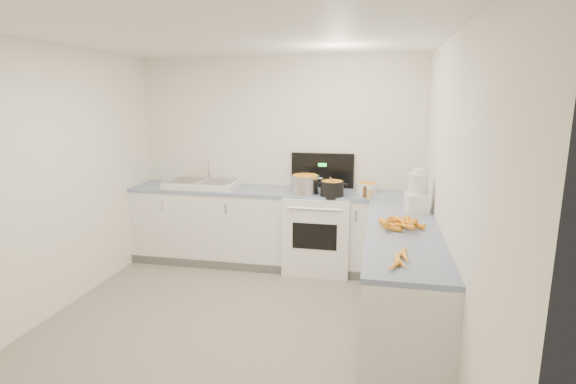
% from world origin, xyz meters
% --- Properties ---
extents(floor, '(3.50, 4.00, 0.00)m').
position_xyz_m(floor, '(0.00, 0.00, 0.00)').
color(floor, gray).
rests_on(floor, ground).
extents(ceiling, '(3.50, 4.00, 0.00)m').
position_xyz_m(ceiling, '(0.00, 0.00, 2.50)').
color(ceiling, white).
rests_on(ceiling, ground).
extents(wall_back, '(3.50, 0.00, 2.50)m').
position_xyz_m(wall_back, '(0.00, 2.00, 1.25)').
color(wall_back, white).
rests_on(wall_back, ground).
extents(wall_front, '(3.50, 0.00, 2.50)m').
position_xyz_m(wall_front, '(0.00, -2.00, 1.25)').
color(wall_front, white).
rests_on(wall_front, ground).
extents(wall_left, '(0.00, 4.00, 2.50)m').
position_xyz_m(wall_left, '(-1.75, 0.00, 1.25)').
color(wall_left, white).
rests_on(wall_left, ground).
extents(wall_right, '(0.00, 4.00, 2.50)m').
position_xyz_m(wall_right, '(1.75, 0.00, 1.25)').
color(wall_right, white).
rests_on(wall_right, ground).
extents(counter_back, '(3.50, 0.62, 0.94)m').
position_xyz_m(counter_back, '(0.00, 1.70, 0.47)').
color(counter_back, white).
rests_on(counter_back, ground).
extents(counter_right, '(0.62, 2.20, 0.94)m').
position_xyz_m(counter_right, '(1.45, 0.30, 0.47)').
color(counter_right, white).
rests_on(counter_right, ground).
extents(stove, '(0.76, 0.65, 1.36)m').
position_xyz_m(stove, '(0.55, 1.69, 0.47)').
color(stove, white).
rests_on(stove, ground).
extents(sink, '(0.86, 0.52, 0.31)m').
position_xyz_m(sink, '(-0.90, 1.70, 0.98)').
color(sink, white).
rests_on(sink, counter_back).
extents(steel_pot, '(0.41, 0.41, 0.23)m').
position_xyz_m(steel_pot, '(0.40, 1.56, 1.04)').
color(steel_pot, silver).
rests_on(steel_pot, stove).
extents(black_pot, '(0.33, 0.33, 0.19)m').
position_xyz_m(black_pot, '(0.72, 1.51, 1.01)').
color(black_pot, black).
rests_on(black_pot, stove).
extents(wooden_spoon, '(0.09, 0.34, 0.01)m').
position_xyz_m(wooden_spoon, '(0.72, 1.51, 1.12)').
color(wooden_spoon, '#AD7A47').
rests_on(wooden_spoon, black_pot).
extents(mixing_bowl, '(0.30, 0.30, 0.11)m').
position_xyz_m(mixing_bowl, '(1.10, 1.77, 1.00)').
color(mixing_bowl, white).
rests_on(mixing_bowl, counter_back).
extents(extract_bottle, '(0.04, 0.04, 0.10)m').
position_xyz_m(extract_bottle, '(1.08, 1.49, 0.99)').
color(extract_bottle, '#593319').
rests_on(extract_bottle, counter_back).
extents(spice_jar, '(0.05, 0.05, 0.09)m').
position_xyz_m(spice_jar, '(1.13, 1.49, 0.99)').
color(spice_jar, '#E5B266').
rests_on(spice_jar, counter_back).
extents(food_processor, '(0.23, 0.27, 0.42)m').
position_xyz_m(food_processor, '(1.59, 0.97, 1.12)').
color(food_processor, white).
rests_on(food_processor, counter_right).
extents(carrot_pile, '(0.40, 0.41, 0.09)m').
position_xyz_m(carrot_pile, '(1.41, 0.37, 0.98)').
color(carrot_pile, orange).
rests_on(carrot_pile, counter_right).
extents(peeled_carrots, '(0.17, 0.43, 0.04)m').
position_xyz_m(peeled_carrots, '(1.38, -0.48, 0.96)').
color(peeled_carrots, '#FFA126').
rests_on(peeled_carrots, counter_right).
extents(peelings, '(0.24, 0.26, 0.01)m').
position_xyz_m(peelings, '(-1.10, 1.66, 1.02)').
color(peelings, tan).
rests_on(peelings, sink).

